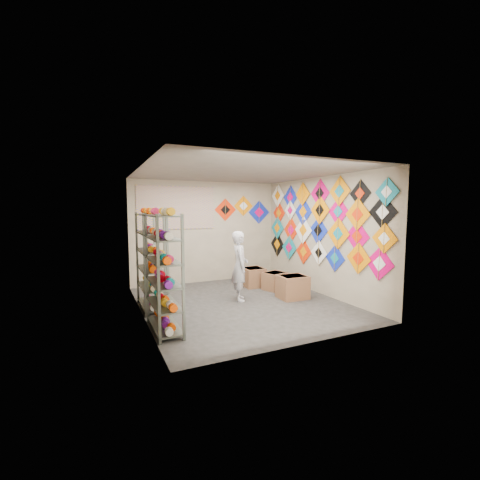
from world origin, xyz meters
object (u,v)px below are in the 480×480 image
shopkeeper (240,266)px  carton_c (253,277)px  shelf_rack_back (150,261)px  carton_b (275,281)px  shelf_rack_front (164,273)px  carton_a (293,287)px

shopkeeper → carton_c: shopkeeper is taller
shelf_rack_back → carton_b: (2.99, 0.23, -0.74)m
shelf_rack_front → carton_b: shelf_rack_front is taller
shopkeeper → carton_a: 1.28m
shopkeeper → carton_c: 1.38m
shelf_rack_back → shopkeeper: bearing=-7.1°
shelf_rack_back → carton_c: size_ratio=3.47×
carton_b → carton_c: 0.61m
shelf_rack_back → shopkeeper: 1.86m
shelf_rack_front → shelf_rack_back: (0.00, 1.30, 0.00)m
shelf_rack_front → carton_c: bearing=37.5°
shopkeeper → shelf_rack_front: bearing=136.8°
shelf_rack_back → shopkeeper: size_ratio=1.27×
carton_c → shelf_rack_back: bearing=-162.0°
carton_c → carton_a: bearing=-75.3°
shelf_rack_front → carton_a: shelf_rack_front is taller
shopkeeper → carton_a: size_ratio=2.47×
shelf_rack_back → carton_b: 3.09m
carton_a → shopkeeper: bearing=165.5°
shelf_rack_back → carton_a: (2.96, -0.59, -0.70)m
shelf_rack_back → carton_a: shelf_rack_back is taller
shelf_rack_back → carton_c: shelf_rack_back is taller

